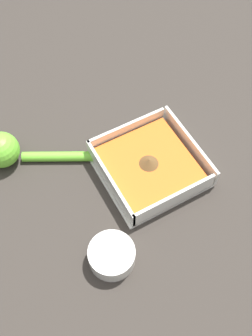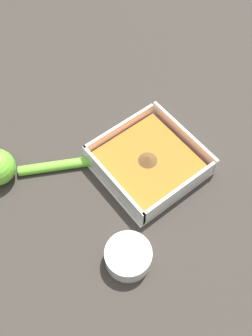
{
  "view_description": "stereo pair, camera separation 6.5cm",
  "coord_description": "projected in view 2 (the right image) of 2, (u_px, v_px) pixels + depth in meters",
  "views": [
    {
      "loc": [
        0.33,
        -0.24,
        0.68
      ],
      "look_at": [
        -0.02,
        -0.04,
        0.02
      ],
      "focal_mm": 42.0,
      "sensor_mm": 36.0,
      "label": 1
    },
    {
      "loc": [
        0.29,
        -0.29,
        0.68
      ],
      "look_at": [
        -0.02,
        -0.04,
        0.02
      ],
      "focal_mm": 42.0,
      "sensor_mm": 36.0,
      "label": 2
    }
  ],
  "objects": [
    {
      "name": "spice_bowl",
      "position": [
        128.0,
        257.0,
        0.68
      ],
      "size": [
        0.08,
        0.08,
        0.04
      ],
      "color": "silver",
      "rests_on": "ground_plane"
    },
    {
      "name": "lemon_squeezer",
      "position": [
        5.0,
        167.0,
        0.76
      ],
      "size": [
        0.13,
        0.2,
        0.07
      ],
      "rotation": [
        0.0,
        0.0,
        4.22
      ],
      "color": "#6BC633",
      "rests_on": "ground_plane"
    },
    {
      "name": "ground_plane",
      "position": [
        149.0,
        170.0,
        0.8
      ],
      "size": [
        4.0,
        4.0,
        0.0
      ],
      "primitive_type": "plane",
      "color": "#332D28"
    },
    {
      "name": "square_dish",
      "position": [
        149.0,
        162.0,
        0.79
      ],
      "size": [
        0.19,
        0.19,
        0.05
      ],
      "color": "silver",
      "rests_on": "ground_plane"
    }
  ]
}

